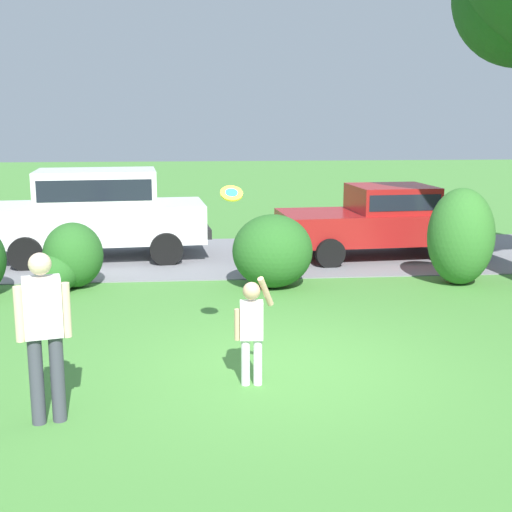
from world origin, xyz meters
TOP-DOWN VIEW (x-y plane):
  - ground_plane at (0.00, 0.00)m, footprint 80.00×80.00m
  - driveway_strip at (0.00, 6.74)m, footprint 28.00×4.40m
  - shrub_centre_left at (-3.32, 4.21)m, footprint 1.16×1.22m
  - shrub_centre at (0.30, 3.96)m, footprint 1.44×1.32m
  - shrub_centre_right at (3.73, 3.90)m, footprint 1.20×1.21m
  - parked_sedan at (2.97, 6.52)m, footprint 4.52×2.34m
  - parked_suv at (-3.15, 6.80)m, footprint 4.84×2.40m
  - child_thrower at (-0.45, -0.60)m, footprint 0.46×0.25m
  - frisbee at (-0.62, 0.38)m, footprint 0.29×0.25m
  - adult_onlooker at (-2.56, -1.41)m, footprint 0.52×0.30m

SIDE VIEW (x-z plane):
  - ground_plane at x=0.00m, z-range 0.00..0.00m
  - driveway_strip at x=0.00m, z-range 0.00..0.02m
  - shrub_centre_left at x=-3.32m, z-range -0.06..1.12m
  - shrub_centre at x=0.30m, z-range 0.00..1.32m
  - child_thrower at x=-0.45m, z-range 0.07..1.36m
  - parked_sedan at x=2.97m, z-range 0.07..1.63m
  - shrub_centre_right at x=3.73m, z-range 0.00..1.77m
  - adult_onlooker at x=-2.56m, z-range 0.11..1.85m
  - parked_suv at x=-3.15m, z-range 0.12..2.04m
  - frisbee at x=-0.62m, z-range 2.00..2.19m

